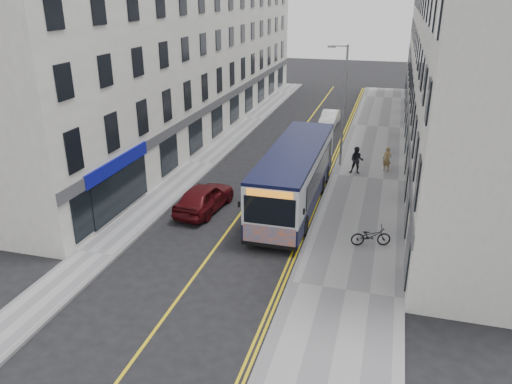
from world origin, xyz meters
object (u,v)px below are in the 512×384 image
Objects in this scene: pedestrian_near at (387,159)px; car_maroon at (204,197)px; streetlamp at (343,102)px; city_bus at (295,175)px; pedestrian_far at (357,160)px; car_white at (330,118)px; bicycle at (371,236)px.

pedestrian_near is 12.88m from car_maroon.
streetlamp is at bearing -117.40° from car_maroon.
pedestrian_near is at bearing 55.61° from city_bus.
pedestrian_far is at bearing 63.77° from city_bus.
car_white is at bearing 91.54° from city_bus.
bicycle is (2.77, -11.18, -3.78)m from streetlamp.
car_white is at bearing -95.13° from car_maroon.
streetlamp reaches higher than bicycle.
pedestrian_far is (1.26, -1.44, -3.37)m from streetlamp.
streetlamp reaches higher than car_white.
city_bus is 2.95× the size of car_white.
city_bus is 2.53× the size of car_maroon.
pedestrian_near is 0.41× the size of car_white.
city_bus is at bearing -150.31° from car_maroon.
pedestrian_far is (-1.50, 9.74, 0.40)m from bicycle.
streetlamp is at bearing -165.40° from pedestrian_near.
bicycle is 0.41× the size of car_maroon.
streetlamp is at bearing -77.32° from car_white.
bicycle is at bearing -76.10° from streetlamp.
car_white is (-4.88, 22.08, 0.04)m from bicycle.
car_white is (-2.11, 10.90, -3.74)m from streetlamp.
pedestrian_near is 12.42m from car_white.
bicycle is 1.17× the size of pedestrian_near.
streetlamp is at bearing 132.79° from pedestrian_far.
streetlamp is 5.07× the size of pedestrian_near.
bicycle is at bearing -75.83° from car_white.
city_bus is 8.46m from pedestrian_near.
pedestrian_near is at bearing -129.97° from car_maroon.
streetlamp is 2.05× the size of car_white.
streetlamp is 0.70× the size of city_bus.
pedestrian_far reaches higher than pedestrian_near.
car_white is 20.57m from car_maroon.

